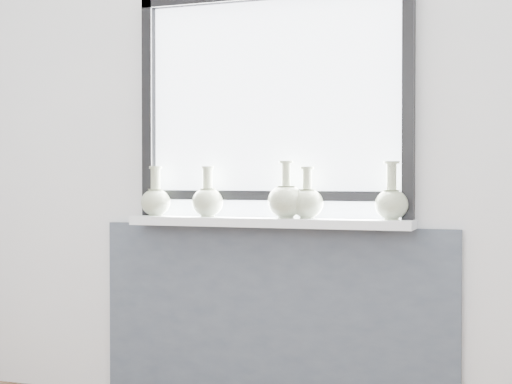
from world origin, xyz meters
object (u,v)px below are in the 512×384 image
(vase_d, at_px, (307,201))
(vase_e, at_px, (392,201))
(vase_b, at_px, (208,200))
(vase_c, at_px, (286,199))
(windowsill, at_px, (268,222))
(vase_a, at_px, (156,200))

(vase_d, relative_size, vase_e, 0.91)
(vase_b, relative_size, vase_c, 0.91)
(windowsill, height_order, vase_d, vase_d)
(windowsill, relative_size, vase_b, 5.60)
(vase_a, xyz_separation_m, vase_d, (0.74, 0.02, -0.00))
(vase_a, distance_m, vase_d, 0.74)
(vase_b, relative_size, vase_d, 1.02)
(vase_b, bearing_deg, vase_d, 1.25)
(vase_b, distance_m, vase_d, 0.48)
(vase_d, height_order, vase_e, vase_e)
(vase_b, xyz_separation_m, vase_e, (0.86, 0.01, 0.00))
(vase_d, bearing_deg, windowsill, -177.17)
(vase_b, distance_m, vase_c, 0.39)
(vase_a, xyz_separation_m, vase_b, (0.26, 0.01, 0.00))
(vase_b, distance_m, vase_e, 0.86)
(windowsill, distance_m, vase_e, 0.57)
(windowsill, relative_size, vase_a, 5.57)
(windowsill, relative_size, vase_c, 5.12)
(vase_d, bearing_deg, vase_e, -0.21)
(vase_a, relative_size, vase_c, 0.92)
(windowsill, bearing_deg, vase_e, 0.78)
(vase_d, distance_m, vase_e, 0.38)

